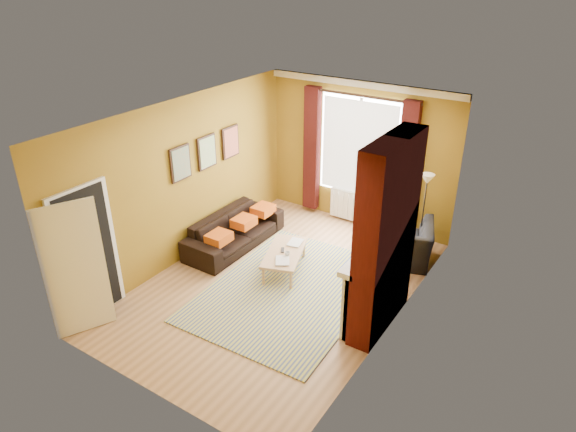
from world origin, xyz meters
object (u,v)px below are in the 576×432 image
(floor_lamp, at_px, (426,193))
(sofa, at_px, (234,230))
(coffee_table, at_px, (285,253))
(wicker_stool, at_px, (385,228))
(armchair, at_px, (397,242))

(floor_lamp, bearing_deg, sofa, -153.72)
(coffee_table, height_order, wicker_stool, wicker_stool)
(armchair, distance_m, coffee_table, 1.97)
(wicker_stool, bearing_deg, armchair, -52.46)
(armchair, height_order, coffee_table, armchair)
(sofa, bearing_deg, wicker_stool, -52.06)
(wicker_stool, bearing_deg, sofa, -142.52)
(armchair, xyz_separation_m, coffee_table, (-1.46, -1.32, -0.03))
(armchair, xyz_separation_m, wicker_stool, (-0.48, 0.62, -0.15))
(sofa, distance_m, armchair, 2.92)
(armchair, relative_size, coffee_table, 0.91)
(coffee_table, xyz_separation_m, floor_lamp, (1.72, 1.70, 0.89))
(armchair, bearing_deg, floor_lamp, -144.16)
(floor_lamp, bearing_deg, armchair, -124.80)
(armchair, xyz_separation_m, floor_lamp, (0.26, 0.38, 0.86))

